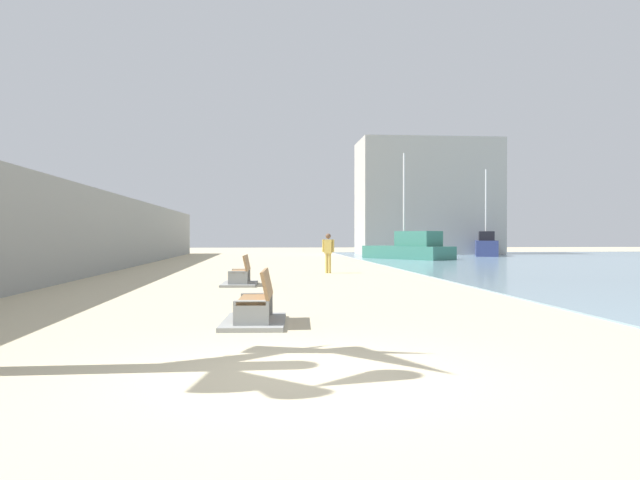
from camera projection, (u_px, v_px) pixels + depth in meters
ground_plane at (274, 275)px, 25.01m from camera, size 120.00×120.00×0.00m
seawall at (83, 232)px, 24.31m from camera, size 0.80×64.00×3.52m
bench_near at (256, 311)px, 11.17m from camera, size 1.22×2.16×0.98m
bench_far at (240, 278)px, 20.00m from camera, size 1.19×2.14×0.98m
person_walking at (328, 250)px, 26.44m from camera, size 0.51×0.27×1.70m
boat_distant at (410, 249)px, 41.68m from camera, size 5.52×6.77×7.20m
boat_nearest at (486, 246)px, 48.87m from camera, size 3.50×6.42×6.88m
harbor_building at (427, 198)px, 54.12m from camera, size 12.00×6.00×9.91m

